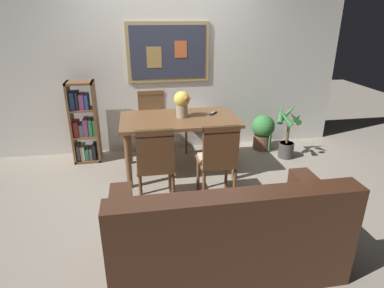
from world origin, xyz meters
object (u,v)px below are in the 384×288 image
object	(u,v)px
potted_ivy	(263,131)
tv_remote	(213,113)
flower_vase	(182,102)
dining_chair_far_right	(195,114)
leather_couch	(225,236)
dining_table	(179,125)
dining_chair_near_left	(155,160)
bookshelf	(85,125)
dining_chair_far_left	(152,117)
potted_palm	(287,135)
dining_chair_near_right	(218,156)

from	to	relation	value
potted_ivy	tv_remote	distance (m)	1.11
potted_ivy	flower_vase	bearing A→B (deg)	-158.69
potted_ivy	dining_chair_far_right	bearing A→B (deg)	165.57
dining_chair_far_right	leather_couch	bearing A→B (deg)	-94.87
leather_couch	tv_remote	xyz separation A→B (m)	(0.34, 1.92, 0.44)
dining_table	flower_vase	xyz separation A→B (m)	(0.05, 0.03, 0.29)
dining_chair_near_left	tv_remote	distance (m)	1.22
dining_chair_far_right	bookshelf	world-z (taller)	bookshelf
leather_couch	potted_ivy	world-z (taller)	leather_couch
dining_chair_far_left	potted_ivy	size ratio (longest dim) A/B	1.62
dining_chair_near_left	leather_couch	xyz separation A→B (m)	(0.48, -1.03, -0.23)
dining_table	potted_palm	size ratio (longest dim) A/B	1.85
bookshelf	tv_remote	xyz separation A→B (m)	(1.70, -0.47, 0.22)
leather_couch	potted_palm	world-z (taller)	leather_couch
potted_palm	dining_table	bearing A→B (deg)	-173.83
dining_chair_far_left	dining_chair_near_right	xyz separation A→B (m)	(0.62, -1.54, 0.00)
dining_chair_far_right	dining_table	bearing A→B (deg)	-113.26
bookshelf	leather_couch	bearing A→B (deg)	-60.31
dining_table	potted_ivy	world-z (taller)	dining_table
dining_chair_near_left	bookshelf	bearing A→B (deg)	123.16
dining_chair_far_right	dining_chair_near_right	world-z (taller)	same
potted_ivy	potted_palm	size ratio (longest dim) A/B	0.71
dining_chair_far_right	bookshelf	size ratio (longest dim) A/B	0.81
dining_chair_near_left	flower_vase	distance (m)	0.99
dining_table	potted_palm	world-z (taller)	potted_palm
dining_chair_near_right	flower_vase	world-z (taller)	flower_vase
dining_chair_far_right	flower_vase	distance (m)	0.92
bookshelf	tv_remote	world-z (taller)	bookshelf
dining_chair_near_right	leather_couch	bearing A→B (deg)	-100.74
dining_chair_near_left	potted_palm	distance (m)	2.17
dining_table	leather_couch	bearing A→B (deg)	-86.23
dining_chair_near_left	bookshelf	size ratio (longest dim) A/B	0.81
dining_chair_near_left	dining_chair_far_left	world-z (taller)	same
dining_chair_far_left	potted_ivy	world-z (taller)	dining_chair_far_left
dining_chair_near_right	tv_remote	xyz separation A→B (m)	(0.14, 0.89, 0.21)
dining_table	dining_chair_far_left	xyz separation A→B (m)	(-0.30, 0.75, -0.10)
dining_chair_near_left	potted_ivy	bearing A→B (deg)	37.80
dining_chair_near_left	dining_chair_far_right	xyz separation A→B (m)	(0.70, 1.59, 0.00)
dining_chair_near_right	potted_palm	bearing A→B (deg)	37.49
dining_chair_near_right	bookshelf	world-z (taller)	bookshelf
flower_vase	leather_couch	bearing A→B (deg)	-87.72
dining_chair_near_left	dining_chair_far_right	distance (m)	1.74
dining_chair_near_right	potted_ivy	bearing A→B (deg)	51.94
leather_couch	flower_vase	bearing A→B (deg)	92.28
tv_remote	dining_chair_far_left	bearing A→B (deg)	139.36
leather_couch	dining_chair_far_left	bearing A→B (deg)	99.38
dining_chair_far_left	dining_chair_near_right	size ratio (longest dim) A/B	1.00
dining_chair_near_right	potted_palm	xyz separation A→B (m)	(1.26, 0.97, -0.19)
dining_chair_far_right	leather_couch	xyz separation A→B (m)	(-0.22, -2.63, -0.23)
dining_table	dining_chair_far_left	size ratio (longest dim) A/B	1.61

